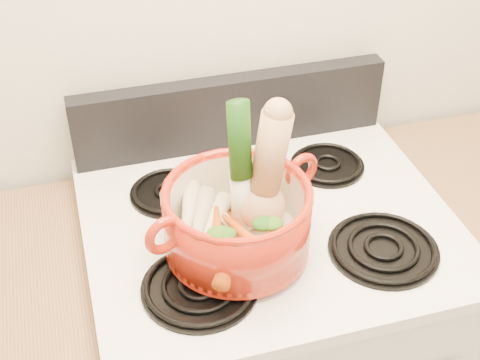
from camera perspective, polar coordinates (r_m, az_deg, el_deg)
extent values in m
cube|color=silver|center=(1.54, -1.34, 15.09)|extent=(3.50, 0.02, 2.60)
cube|color=white|center=(1.44, 2.48, -3.75)|extent=(0.78, 0.67, 0.03)
cube|color=black|center=(1.61, -0.74, 5.85)|extent=(0.76, 0.05, 0.18)
cylinder|color=black|center=(1.28, -3.46, -9.02)|extent=(0.22, 0.22, 0.02)
cylinder|color=black|center=(1.38, 12.15, -5.68)|extent=(0.22, 0.22, 0.02)
cylinder|color=black|center=(1.50, -6.10, -0.97)|extent=(0.17, 0.17, 0.02)
cylinder|color=black|center=(1.59, 7.47, 1.39)|extent=(0.17, 0.17, 0.02)
cylinder|color=#AE210E|center=(1.29, -0.25, -3.45)|extent=(0.37, 0.37, 0.14)
torus|color=#AE210E|center=(1.19, -6.48, -4.70)|extent=(0.08, 0.05, 0.08)
torus|color=#AE210E|center=(1.34, 5.28, 0.80)|extent=(0.08, 0.05, 0.08)
cylinder|color=silver|center=(1.25, 0.09, 1.09)|extent=(0.05, 0.08, 0.29)
ellipsoid|color=tan|center=(1.36, -0.22, -2.10)|extent=(0.09, 0.07, 0.04)
cone|color=beige|center=(1.31, -2.64, -4.10)|extent=(0.07, 0.20, 0.05)
cone|color=#EFE0C2|center=(1.29, -2.78, -4.44)|extent=(0.14, 0.18, 0.06)
cone|color=beige|center=(1.31, -1.25, -3.30)|extent=(0.10, 0.17, 0.05)
cone|color=beige|center=(1.28, -3.57, -3.98)|extent=(0.11, 0.19, 0.06)
cone|color=beige|center=(1.31, -4.39, -2.43)|extent=(0.11, 0.23, 0.06)
cone|color=#BF4209|center=(1.30, 0.20, -4.69)|extent=(0.06, 0.17, 0.05)
cone|color=#C25809|center=(1.24, -0.99, -6.43)|extent=(0.10, 0.16, 0.05)
cone|color=#C95F0A|center=(1.28, 0.22, -4.67)|extent=(0.09, 0.17, 0.05)
cone|color=#CC5D0A|center=(1.26, -1.92, -4.85)|extent=(0.07, 0.16, 0.05)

